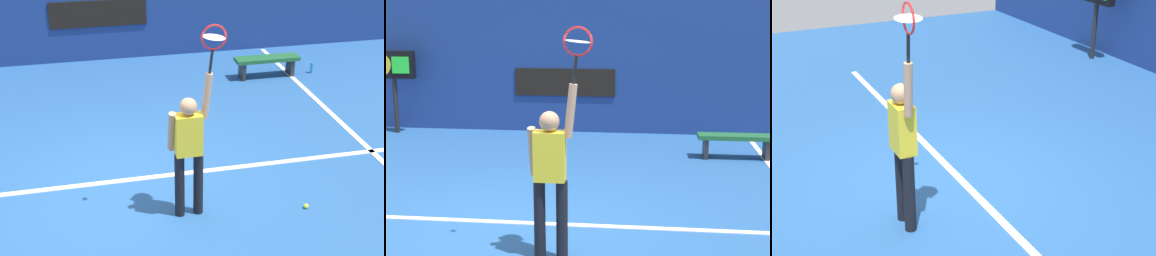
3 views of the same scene
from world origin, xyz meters
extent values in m
plane|color=#23518C|center=(0.00, 0.00, 0.00)|extent=(18.00, 18.00, 0.00)
cube|color=white|center=(0.00, 0.17, 0.01)|extent=(10.00, 0.10, 0.01)
cylinder|color=black|center=(0.58, -0.82, 0.46)|extent=(0.13, 0.13, 0.92)
cylinder|color=black|center=(0.83, -0.82, 0.46)|extent=(0.13, 0.13, 0.92)
cube|color=yellow|center=(0.70, -0.82, 1.20)|extent=(0.34, 0.20, 0.55)
sphere|color=tan|center=(0.70, -0.82, 1.58)|extent=(0.22, 0.22, 0.22)
cylinder|color=tan|center=(0.93, -0.82, 1.70)|extent=(0.15, 0.09, 0.59)
cylinder|color=tan|center=(0.50, -0.74, 1.22)|extent=(0.09, 0.23, 0.58)
cylinder|color=black|center=(0.98, -0.82, 2.14)|extent=(0.07, 0.03, 0.30)
torus|color=red|center=(1.01, -0.82, 2.43)|extent=(0.35, 0.02, 0.35)
cylinder|color=silver|center=(1.01, -0.82, 2.43)|extent=(0.27, 0.27, 0.03)
cylinder|color=black|center=(-3.70, 5.13, 0.61)|extent=(0.10, 0.10, 1.21)
camera|label=1|loc=(-0.56, -6.62, 4.28)|focal=50.13mm
camera|label=2|loc=(1.66, -6.71, 2.82)|focal=53.31mm
camera|label=3|loc=(6.04, -2.68, 3.64)|focal=54.04mm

